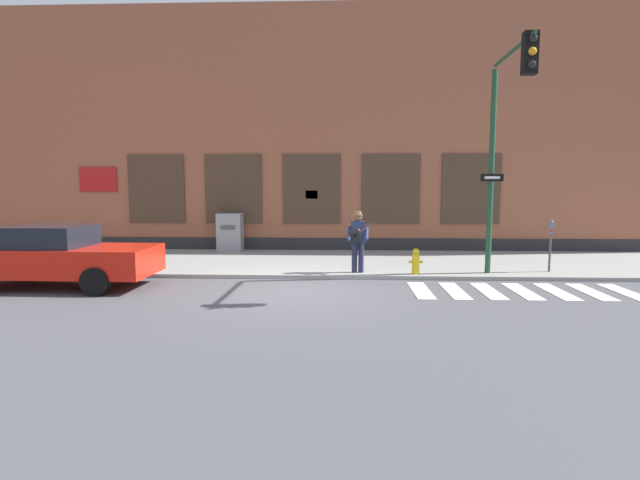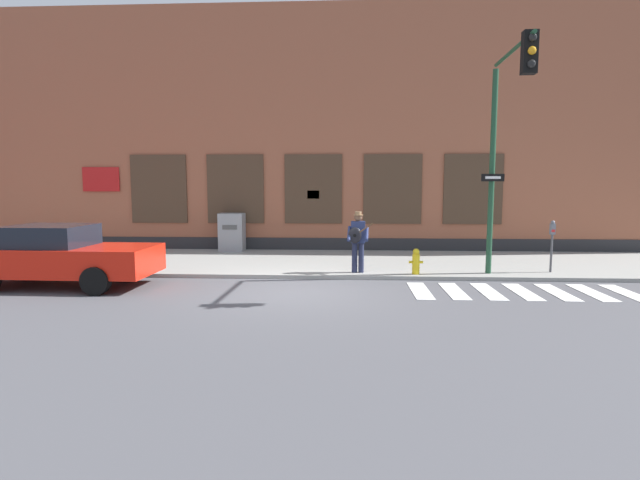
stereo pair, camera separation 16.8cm
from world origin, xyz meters
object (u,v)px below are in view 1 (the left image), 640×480
object	(u,v)px
red_car	(58,256)
busker	(357,238)
fire_hydrant	(416,261)
utility_box	(230,232)
parking_meter	(551,238)
traffic_light	(505,126)

from	to	relation	value
red_car	busker	distance (m)	7.62
busker	fire_hydrant	bearing A→B (deg)	-5.57
busker	utility_box	size ratio (longest dim) A/B	1.23
busker	parking_meter	xyz separation A→B (m)	(5.35, 0.36, -0.01)
busker	parking_meter	bearing A→B (deg)	3.87
busker	parking_meter	distance (m)	5.36
red_car	busker	size ratio (longest dim) A/B	2.75
traffic_light	utility_box	bearing A→B (deg)	146.87
busker	traffic_light	world-z (taller)	traffic_light
busker	red_car	bearing A→B (deg)	-166.68
parking_meter	busker	bearing A→B (deg)	-176.13
utility_box	fire_hydrant	world-z (taller)	utility_box
busker	parking_meter	size ratio (longest dim) A/B	1.17
traffic_light	busker	bearing A→B (deg)	164.61
red_car	busker	xyz separation A→B (m)	(7.41, 1.76, 0.29)
parking_meter	utility_box	bearing A→B (deg)	158.36
parking_meter	fire_hydrant	world-z (taller)	parking_meter
red_car	busker	world-z (taller)	busker
parking_meter	utility_box	size ratio (longest dim) A/B	1.05
utility_box	parking_meter	bearing A→B (deg)	-21.64
traffic_light	fire_hydrant	world-z (taller)	traffic_light
busker	traffic_light	size ratio (longest dim) A/B	0.30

